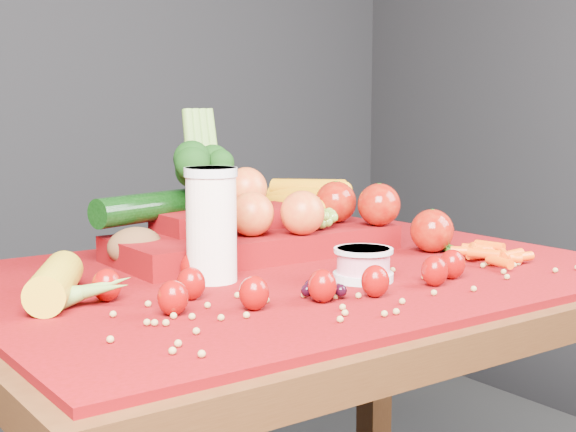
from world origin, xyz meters
TOP-DOWN VIEW (x-y plane):
  - table at (0.00, 0.00)m, footprint 1.10×0.80m
  - red_cloth at (0.00, 0.00)m, footprint 1.05×0.75m
  - milk_glass at (-0.16, 0.01)m, footprint 0.08×0.08m
  - yogurt_bowl at (0.04, -0.13)m, footprint 0.09×0.09m
  - strawberry_scatter at (-0.12, -0.14)m, footprint 0.54×0.28m
  - dark_grape_cluster at (-0.08, -0.18)m, footprint 0.06×0.05m
  - soybean_scatter at (0.00, -0.20)m, footprint 0.84×0.24m
  - corn_ear at (-0.39, -0.01)m, footprint 0.24×0.26m
  - potato at (-0.20, 0.18)m, footprint 0.10×0.07m
  - baby_carrot_pile at (0.30, -0.15)m, footprint 0.18×0.17m
  - green_bean_pile at (0.35, -0.01)m, footprint 0.14×0.12m
  - produce_mound at (0.04, 0.15)m, footprint 0.61×0.36m

SIDE VIEW (x-z plane):
  - table at x=0.00m, z-range 0.28..1.03m
  - red_cloth at x=0.00m, z-range 0.75..0.76m
  - soybean_scatter at x=0.00m, z-range 0.76..0.77m
  - green_bean_pile at x=0.35m, z-range 0.76..0.77m
  - dark_grape_cluster at x=-0.08m, z-range 0.76..0.79m
  - baby_carrot_pile at x=0.30m, z-range 0.76..0.79m
  - corn_ear at x=-0.39m, z-range 0.76..0.81m
  - strawberry_scatter at x=-0.12m, z-range 0.76..0.81m
  - yogurt_bowl at x=0.04m, z-range 0.76..0.82m
  - potato at x=-0.20m, z-range 0.76..0.83m
  - produce_mound at x=0.04m, z-range 0.69..0.96m
  - milk_glass at x=-0.16m, z-range 0.77..0.95m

